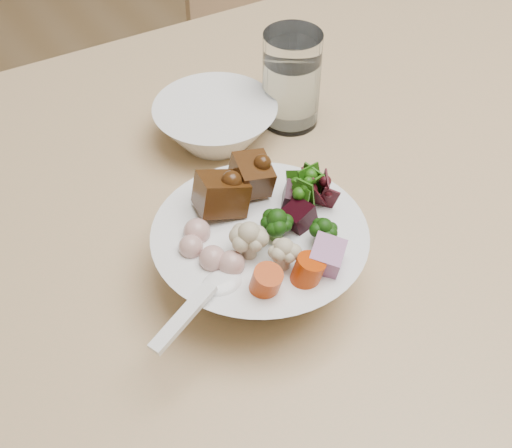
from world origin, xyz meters
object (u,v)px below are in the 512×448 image
at_px(dining_table, 492,192).
at_px(side_bowl, 216,124).
at_px(chair_far, 293,45).
at_px(water_glass, 291,83).
at_px(food_bowl, 260,249).

bearing_deg(dining_table, side_bowl, 149.13).
bearing_deg(dining_table, chair_far, 78.16).
height_order(dining_table, side_bowl, side_bowl).
bearing_deg(dining_table, water_glass, 139.86).
bearing_deg(dining_table, food_bowl, -174.79).
distance_m(chair_far, food_bowl, 0.96).
bearing_deg(food_bowl, side_bowl, 71.31).
bearing_deg(water_glass, side_bowl, 171.81).
xyz_separation_m(chair_far, side_bowl, (-0.48, -0.52, 0.30)).
distance_m(dining_table, water_glass, 0.29).
distance_m(chair_far, water_glass, 0.73).
relative_size(food_bowl, side_bowl, 1.40).
distance_m(food_bowl, water_glass, 0.26).
relative_size(chair_far, water_glass, 7.21).
distance_m(dining_table, side_bowl, 0.36).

